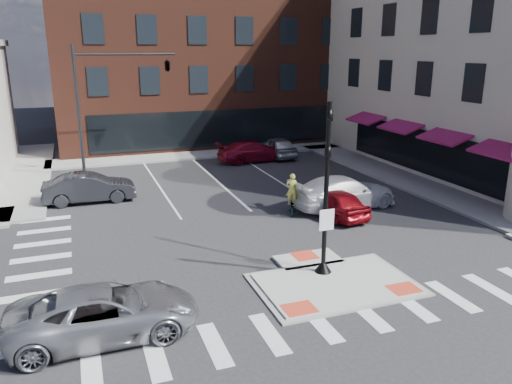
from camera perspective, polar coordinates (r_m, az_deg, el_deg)
name	(u,v)px	position (r m, az deg, el deg)	size (l,w,h in m)	color
ground	(328,279)	(17.84, 8.24, -9.83)	(120.00, 120.00, 0.00)	#28282B
refuge_island	(332,281)	(17.62, 8.65, -10.02)	(5.40, 4.65, 0.13)	gray
sidewalk_e	(409,181)	(31.36, 17.11, 1.22)	(3.00, 24.00, 0.15)	gray
sidewalk_n	(227,152)	(38.40, -3.33, 4.56)	(26.00, 3.00, 0.15)	gray
building_n	(194,47)	(47.28, -7.15, 16.07)	(24.40, 18.40, 15.50)	#522619
building_far_left	(102,71)	(66.20, -17.23, 13.05)	(10.00, 12.00, 10.00)	slate
building_far_right	(200,61)	(70.10, -6.42, 14.60)	(12.00, 12.00, 12.00)	brown
signal_pole	(325,212)	(17.28, 7.94, -2.26)	(0.60, 0.60, 5.98)	black
mast_arm_signal	(144,74)	(32.36, -12.69, 13.01)	(6.10, 2.24, 8.00)	black
silver_suv	(105,312)	(14.82, -16.92, -13.01)	(2.39, 5.18, 1.44)	#A1A3A8
red_sedan	(334,202)	(24.07, 8.95, -1.16)	(1.61, 4.01, 1.37)	maroon
white_pickup	(344,192)	(25.38, 10.00, -0.03)	(2.25, 5.53, 1.61)	white
bg_car_dark	(89,188)	(27.37, -18.51, 0.47)	(1.62, 4.64, 1.53)	#28292D
bg_car_silver	(278,147)	(36.91, 2.48, 5.18)	(1.78, 4.42, 1.51)	#B2B4BA
bg_car_red	(253,151)	(35.40, -0.36, 4.69)	(2.05, 5.05, 1.47)	maroon
cyclist	(292,200)	(24.16, 4.10, -0.96)	(1.02, 1.65, 2.02)	#3F3F44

